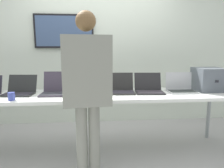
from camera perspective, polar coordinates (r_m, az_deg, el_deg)
name	(u,v)px	position (r m, az deg, el deg)	size (l,w,h in m)	color
ground	(103,151)	(2.84, -2.54, -18.38)	(8.00, 8.00, 0.04)	#A6A5A2
back_wall	(99,51)	(3.63, -3.73, 9.22)	(8.00, 0.11, 2.56)	silver
workbench	(103,97)	(2.58, -2.66, -3.79)	(3.37, 0.70, 0.76)	silver
equipment_box	(209,79)	(3.04, 25.68, 1.21)	(0.37, 0.37, 0.31)	#4F565E
laptop_station_1	(20,90)	(2.77, -24.63, -1.56)	(0.38, 0.34, 0.23)	#242524
laptop_station_2	(55,89)	(2.64, -15.83, -1.40)	(0.33, 0.34, 0.27)	#3B3441
laptop_station_3	(85,89)	(2.61, -7.76, -1.36)	(0.39, 0.39, 0.24)	black
laptop_station_4	(119,88)	(2.63, 2.12, -1.18)	(0.39, 0.32, 0.25)	#252523
laptop_station_5	(149,88)	(2.69, 10.38, -1.12)	(0.38, 0.35, 0.24)	black
laptop_station_6	(181,87)	(2.83, 18.84, -0.92)	(0.36, 0.29, 0.25)	#B1B4B5
person	(87,83)	(1.91, -7.11, 0.25)	(0.48, 0.62, 1.66)	gray
coffee_mug	(11,96)	(2.49, -26.56, -3.14)	(0.07, 0.07, 0.09)	#3A469E
paper_sheet	(107,97)	(2.40, -1.28, -3.59)	(0.25, 0.32, 0.00)	white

